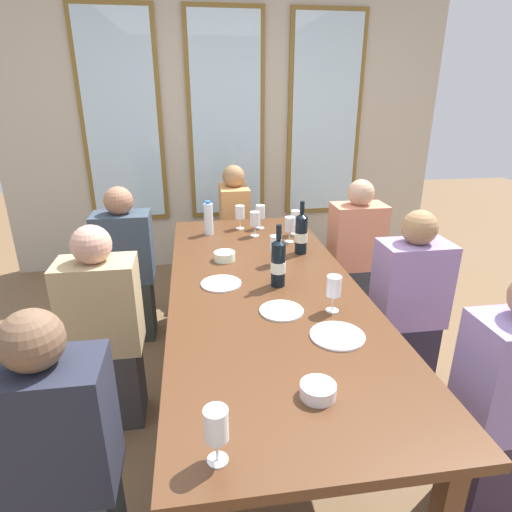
{
  "coord_description": "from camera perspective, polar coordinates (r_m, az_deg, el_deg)",
  "views": [
    {
      "loc": [
        -0.34,
        -2.01,
        1.7
      ],
      "look_at": [
        0.0,
        0.3,
        0.79
      ],
      "focal_mm": 30.08,
      "sensor_mm": 36.0,
      "label": 1
    }
  ],
  "objects": [
    {
      "name": "dining_table",
      "position": [
        2.28,
        1.11,
        -5.41
      ],
      "size": [
        0.98,
        2.46,
        0.74
      ],
      "color": "#4F2E19",
      "rests_on": "ground"
    },
    {
      "name": "seated_person_0",
      "position": [
        2.36,
        -19.5,
        -9.81
      ],
      "size": [
        0.38,
        0.24,
        1.11
      ],
      "color": "#323132",
      "rests_on": "ground"
    },
    {
      "name": "seated_person_2",
      "position": [
        3.13,
        -16.83,
        -1.71
      ],
      "size": [
        0.38,
        0.24,
        1.11
      ],
      "color": "#2B302B",
      "rests_on": "ground"
    },
    {
      "name": "seated_person_1",
      "position": [
        2.61,
        19.52,
        -6.72
      ],
      "size": [
        0.38,
        0.24,
        1.11
      ],
      "color": "#282334",
      "rests_on": "ground"
    },
    {
      "name": "tasting_bowl_0",
      "position": [
        2.57,
        -4.2,
        -0.02
      ],
      "size": [
        0.13,
        0.13,
        0.05
      ],
      "primitive_type": "cylinder",
      "color": "white",
      "rests_on": "dining_table"
    },
    {
      "name": "wine_glass_7",
      "position": [
        2.97,
        -0.17,
        4.92
      ],
      "size": [
        0.07,
        0.07,
        0.17
      ],
      "color": "white",
      "rests_on": "dining_table"
    },
    {
      "name": "wine_glass_5",
      "position": [
        3.15,
        0.57,
        5.84
      ],
      "size": [
        0.07,
        0.07,
        0.17
      ],
      "color": "white",
      "rests_on": "dining_table"
    },
    {
      "name": "wine_glass_2",
      "position": [
        3.02,
        5.27,
        4.99
      ],
      "size": [
        0.07,
        0.07,
        0.17
      ],
      "color": "white",
      "rests_on": "dining_table"
    },
    {
      "name": "wine_glass_0",
      "position": [
        1.24,
        -5.31,
        -21.73
      ],
      "size": [
        0.07,
        0.07,
        0.17
      ],
      "color": "white",
      "rests_on": "dining_table"
    },
    {
      "name": "back_wall_with_windows",
      "position": [
        4.25,
        -4.02,
        17.87
      ],
      "size": [
        4.18,
        0.1,
        2.9
      ],
      "color": "#B7AD98",
      "rests_on": "ground"
    },
    {
      "name": "seated_person_3",
      "position": [
        3.3,
        13.05,
        -0.13
      ],
      "size": [
        0.38,
        0.24,
        1.11
      ],
      "color": "#35373E",
      "rests_on": "ground"
    },
    {
      "name": "wine_glass_4",
      "position": [
        2.86,
        4.51,
        4.18
      ],
      "size": [
        0.07,
        0.07,
        0.17
      ],
      "color": "white",
      "rests_on": "dining_table"
    },
    {
      "name": "ground_plane",
      "position": [
        2.65,
        1.0,
        -18.53
      ],
      "size": [
        12.0,
        12.0,
        0.0
      ],
      "primitive_type": "plane",
      "color": "brown"
    },
    {
      "name": "white_plate_1",
      "position": [
        1.84,
        10.76,
        -10.38
      ],
      "size": [
        0.23,
        0.23,
        0.01
      ],
      "primitive_type": "cylinder",
      "color": "white",
      "rests_on": "dining_table"
    },
    {
      "name": "white_plate_0",
      "position": [
        2.0,
        3.4,
        -7.28
      ],
      "size": [
        0.2,
        0.2,
        0.01
      ],
      "primitive_type": "cylinder",
      "color": "white",
      "rests_on": "dining_table"
    },
    {
      "name": "seated_person_4",
      "position": [
        1.72,
        -24.67,
        -24.14
      ],
      "size": [
        0.38,
        0.24,
        1.11
      ],
      "color": "#2C393E",
      "rests_on": "ground"
    },
    {
      "name": "wine_glass_3",
      "position": [
        2.48,
        2.64,
        1.44
      ],
      "size": [
        0.07,
        0.07,
        0.17
      ],
      "color": "white",
      "rests_on": "dining_table"
    },
    {
      "name": "wine_bottle_1",
      "position": [
        2.2,
        2.98,
        -0.87
      ],
      "size": [
        0.08,
        0.08,
        0.33
      ],
      "color": "black",
      "rests_on": "dining_table"
    },
    {
      "name": "tasting_bowl_1",
      "position": [
        1.51,
        8.24,
        -17.27
      ],
      "size": [
        0.12,
        0.12,
        0.05
      ],
      "primitive_type": "cylinder",
      "color": "white",
      "rests_on": "dining_table"
    },
    {
      "name": "seated_person_6",
      "position": [
        3.79,
        -2.87,
        3.25
      ],
      "size": [
        0.24,
        0.38,
        1.11
      ],
      "color": "#2C2431",
      "rests_on": "ground"
    },
    {
      "name": "wine_bottle_0",
      "position": [
        2.66,
        6.03,
        3.02
      ],
      "size": [
        0.08,
        0.08,
        0.33
      ],
      "color": "black",
      "rests_on": "dining_table"
    },
    {
      "name": "seated_person_5",
      "position": [
        2.04,
        30.47,
        -17.18
      ],
      "size": [
        0.38,
        0.24,
        1.11
      ],
      "color": "#34283C",
      "rests_on": "ground"
    },
    {
      "name": "wine_glass_6",
      "position": [
        1.98,
        10.3,
        -4.19
      ],
      "size": [
        0.07,
        0.07,
        0.17
      ],
      "color": "white",
      "rests_on": "dining_table"
    },
    {
      "name": "white_plate_2",
      "position": [
        2.27,
        -4.67,
        -3.67
      ],
      "size": [
        0.21,
        0.21,
        0.01
      ],
      "primitive_type": "cylinder",
      "color": "white",
      "rests_on": "dining_table"
    },
    {
      "name": "water_bottle",
      "position": [
        3.03,
        -6.33,
        4.97
      ],
      "size": [
        0.06,
        0.06,
        0.24
      ],
      "color": "white",
      "rests_on": "dining_table"
    },
    {
      "name": "wine_glass_1",
      "position": [
        3.14,
        -2.15,
        5.7
      ],
      "size": [
        0.07,
        0.07,
        0.17
      ],
      "color": "white",
      "rests_on": "dining_table"
    }
  ]
}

